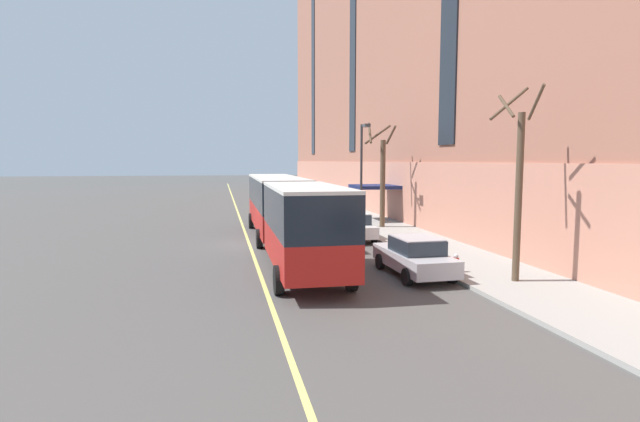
{
  "coord_description": "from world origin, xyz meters",
  "views": [
    {
      "loc": [
        -1.64,
        -26.67,
        4.5
      ],
      "look_at": [
        3.62,
        -0.54,
        1.8
      ],
      "focal_mm": 28.0,
      "sensor_mm": 36.0,
      "label": 1
    }
  ],
  "objects_px": {
    "parked_car_navy_2": "(285,193)",
    "fire_hydrant": "(456,263)",
    "parked_car_white_3": "(353,226)",
    "street_tree_mid_block": "(382,175)",
    "city_bus": "(285,209)",
    "street_lamp": "(362,164)",
    "street_tree_near_corner": "(518,185)",
    "parked_car_silver_1": "(415,256)"
  },
  "relations": [
    {
      "from": "street_tree_near_corner",
      "to": "fire_hydrant",
      "type": "xyz_separation_m",
      "value": [
        -1.45,
        1.74,
        -3.14
      ]
    },
    {
      "from": "parked_car_silver_1",
      "to": "street_tree_near_corner",
      "type": "distance_m",
      "value": 4.64
    },
    {
      "from": "city_bus",
      "to": "fire_hydrant",
      "type": "xyz_separation_m",
      "value": [
        5.82,
        -7.12,
        -1.58
      ]
    },
    {
      "from": "fire_hydrant",
      "to": "parked_car_white_3",
      "type": "bearing_deg",
      "value": 99.84
    },
    {
      "from": "parked_car_navy_2",
      "to": "parked_car_white_3",
      "type": "height_order",
      "value": "same"
    },
    {
      "from": "parked_car_white_3",
      "to": "street_tree_mid_block",
      "type": "distance_m",
      "value": 5.77
    },
    {
      "from": "street_tree_mid_block",
      "to": "fire_hydrant",
      "type": "relative_size",
      "value": 9.55
    },
    {
      "from": "parked_car_white_3",
      "to": "street_lamp",
      "type": "distance_m",
      "value": 5.65
    },
    {
      "from": "city_bus",
      "to": "fire_hydrant",
      "type": "height_order",
      "value": "city_bus"
    },
    {
      "from": "street_tree_near_corner",
      "to": "city_bus",
      "type": "bearing_deg",
      "value": 129.35
    },
    {
      "from": "parked_car_silver_1",
      "to": "street_tree_mid_block",
      "type": "distance_m",
      "value": 13.83
    },
    {
      "from": "city_bus",
      "to": "parked_car_silver_1",
      "type": "distance_m",
      "value": 8.14
    },
    {
      "from": "parked_car_navy_2",
      "to": "parked_car_white_3",
      "type": "xyz_separation_m",
      "value": [
        0.03,
        -30.17,
        0.0
      ]
    },
    {
      "from": "parked_car_white_3",
      "to": "street_tree_near_corner",
      "type": "relative_size",
      "value": 0.65
    },
    {
      "from": "city_bus",
      "to": "fire_hydrant",
      "type": "distance_m",
      "value": 9.33
    },
    {
      "from": "street_tree_near_corner",
      "to": "street_lamp",
      "type": "height_order",
      "value": "street_tree_near_corner"
    },
    {
      "from": "parked_car_navy_2",
      "to": "street_tree_mid_block",
      "type": "distance_m",
      "value": 26.47
    },
    {
      "from": "city_bus",
      "to": "parked_car_silver_1",
      "type": "xyz_separation_m",
      "value": [
        4.21,
        -6.85,
        -1.29
      ]
    },
    {
      "from": "parked_car_white_3",
      "to": "fire_hydrant",
      "type": "relative_size",
      "value": 6.37
    },
    {
      "from": "parked_car_white_3",
      "to": "street_lamp",
      "type": "xyz_separation_m",
      "value": [
        1.74,
        4.1,
        3.49
      ]
    },
    {
      "from": "parked_car_white_3",
      "to": "street_tree_mid_block",
      "type": "xyz_separation_m",
      "value": [
        3.05,
        4.03,
        2.77
      ]
    },
    {
      "from": "parked_car_navy_2",
      "to": "parked_car_white_3",
      "type": "distance_m",
      "value": 30.17
    },
    {
      "from": "fire_hydrant",
      "to": "street_lamp",
      "type": "bearing_deg",
      "value": 89.58
    },
    {
      "from": "parked_car_navy_2",
      "to": "city_bus",
      "type": "bearing_deg",
      "value": -97.28
    },
    {
      "from": "street_tree_mid_block",
      "to": "fire_hydrant",
      "type": "xyz_separation_m",
      "value": [
        -1.42,
        -13.48,
        -3.06
      ]
    },
    {
      "from": "street_tree_near_corner",
      "to": "parked_car_silver_1",
      "type": "bearing_deg",
      "value": 146.72
    },
    {
      "from": "parked_car_navy_2",
      "to": "parked_car_white_3",
      "type": "relative_size",
      "value": 0.98
    },
    {
      "from": "parked_car_silver_1",
      "to": "parked_car_white_3",
      "type": "xyz_separation_m",
      "value": [
        -0.03,
        9.18,
        -0.0
      ]
    },
    {
      "from": "parked_car_navy_2",
      "to": "fire_hydrant",
      "type": "relative_size",
      "value": 6.25
    },
    {
      "from": "city_bus",
      "to": "parked_car_silver_1",
      "type": "bearing_deg",
      "value": -58.46
    },
    {
      "from": "street_tree_mid_block",
      "to": "parked_car_navy_2",
      "type": "bearing_deg",
      "value": 96.72
    },
    {
      "from": "parked_car_white_3",
      "to": "street_tree_mid_block",
      "type": "bearing_deg",
      "value": 52.83
    },
    {
      "from": "city_bus",
      "to": "parked_car_silver_1",
      "type": "relative_size",
      "value": 4.39
    },
    {
      "from": "city_bus",
      "to": "street_tree_mid_block",
      "type": "xyz_separation_m",
      "value": [
        7.24,
        6.36,
        1.48
      ]
    },
    {
      "from": "street_tree_near_corner",
      "to": "fire_hydrant",
      "type": "distance_m",
      "value": 3.87
    },
    {
      "from": "street_lamp",
      "to": "fire_hydrant",
      "type": "relative_size",
      "value": 9.3
    },
    {
      "from": "street_tree_near_corner",
      "to": "parked_car_white_3",
      "type": "bearing_deg",
      "value": 105.42
    },
    {
      "from": "street_lamp",
      "to": "fire_hydrant",
      "type": "xyz_separation_m",
      "value": [
        -0.1,
        -13.54,
        -3.78
      ]
    },
    {
      "from": "city_bus",
      "to": "street_lamp",
      "type": "height_order",
      "value": "street_lamp"
    },
    {
      "from": "parked_car_silver_1",
      "to": "fire_hydrant",
      "type": "bearing_deg",
      "value": -9.4
    },
    {
      "from": "city_bus",
      "to": "parked_car_white_3",
      "type": "xyz_separation_m",
      "value": [
        4.18,
        2.33,
        -1.29
      ]
    },
    {
      "from": "city_bus",
      "to": "parked_car_navy_2",
      "type": "xyz_separation_m",
      "value": [
        4.15,
        32.5,
        -1.29
      ]
    }
  ]
}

